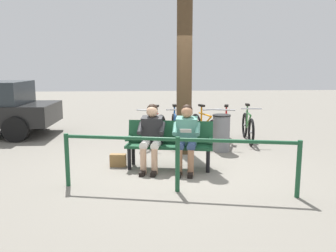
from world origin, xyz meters
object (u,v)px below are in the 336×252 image
Objects in this scene: person_reading at (186,135)px; tree_trunk at (184,73)px; bench at (170,141)px; bicycle_black at (225,129)px; person_companion at (152,134)px; litter_bin at (221,133)px; bicycle_orange at (153,130)px; bicycle_purple at (204,129)px; bicycle_red at (248,127)px; bicycle_silver at (175,129)px; handbag at (118,160)px.

tree_trunk is at bearing -83.50° from person_reading.
bicycle_black reaches higher than bench.
person_reading is 1.68m from tree_trunk.
person_companion is 1.46× the size of litter_bin.
litter_bin is 1.70m from bicycle_orange.
bicycle_purple is 1.05× the size of bicycle_orange.
bicycle_red is at bearing 123.62° from bicycle_black.
bench is 0.99× the size of bicycle_silver.
tree_trunk reaches higher than person_companion.
person_companion is at bearing 161.63° from handbag.
bench reaches higher than handbag.
bicycle_purple is at bearing -111.14° from person_companion.
bicycle_silver is (0.72, -0.05, 0.00)m from bicycle_purple.
bicycle_purple is (1.12, 0.10, 0.00)m from bicycle_red.
person_reading is at bearing 55.76° from litter_bin.
bicycle_red is (-1.75, -1.07, -1.37)m from tree_trunk.
person_companion is 0.86m from handbag.
handbag is 3.11m from bicycle_black.
bicycle_purple is (-0.73, -2.27, -0.31)m from person_reading.
person_reading reaches higher than bicycle_silver.
bicycle_purple is (0.23, -0.86, -0.05)m from litter_bin.
bicycle_red and bicycle_orange have the same top height.
bicycle_silver is (1.23, -0.14, 0.00)m from bicycle_black.
bench is 2.13m from bicycle_silver.
bicycle_black is (-2.50, -1.85, 0.24)m from handbag.
litter_bin is at bearing -3.06° from bicycle_black.
person_companion reaches higher than bicycle_red.
bench is 1.05m from handbag.
bench is 1.02× the size of bicycle_black.
tree_trunk is (-0.73, -1.17, 1.07)m from person_companion.
person_companion is 0.72× the size of bicycle_red.
person_reading is at bearing 179.95° from person_companion.
person_companion is 2.31m from bicycle_silver.
person_companion reaches higher than bench.
bicycle_purple is at bearing 86.54° from bicycle_silver.
bicycle_black is 1.24m from bicycle_silver.
tree_trunk is at bearing 6.33° from bicycle_silver.
bicycle_black and bicycle_purple have the same top height.
bench is at bearing 173.49° from handbag.
bicycle_black is (-1.24, -2.18, -0.31)m from person_reading.
bicycle_silver reaches higher than litter_bin.
bicycle_silver is at bearing -84.56° from tree_trunk.
person_companion is at bearing -25.46° from bicycle_black.
bicycle_black is 0.99× the size of bicycle_purple.
litter_bin is (-1.24, -1.18, -0.09)m from bench.
person_companion reaches higher than handbag.
bicycle_black is 1.04× the size of bicycle_orange.
bicycle_red is at bearing -133.02° from litter_bin.
bicycle_red is at bearing -146.87° from handbag.
bench is 1.38× the size of person_reading.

